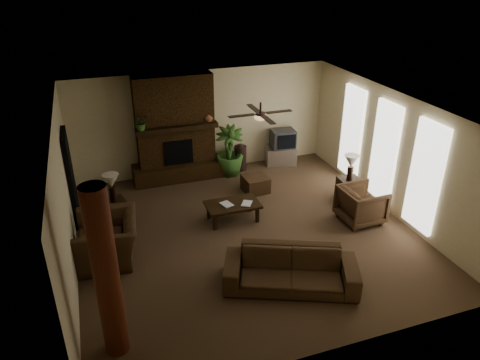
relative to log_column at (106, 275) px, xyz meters
name	(u,v)px	position (x,y,z in m)	size (l,w,h in m)	color
room_shell	(246,175)	(2.95, 2.40, 0.00)	(7.00, 7.00, 7.00)	brown
fireplace	(176,137)	(2.15, 5.62, -0.24)	(2.40, 0.70, 2.80)	#462C12
windows	(384,152)	(6.40, 2.60, -0.05)	(0.08, 3.65, 2.35)	white
log_column	(106,275)	(0.00, 0.00, 0.00)	(0.36, 0.36, 2.80)	maroon
doorway	(71,178)	(-0.49, 4.20, -0.35)	(0.10, 1.00, 2.10)	black
ceiling_fan	(260,116)	(3.35, 2.70, 1.13)	(1.35, 1.35, 0.37)	black
sofa	(291,264)	(3.12, 0.50, -0.93)	(2.38, 0.70, 0.93)	#4C3520
armchair_left	(107,233)	(0.08, 2.45, -0.82)	(1.33, 0.86, 1.16)	#4C3520
armchair_right	(362,203)	(5.57, 2.04, -0.94)	(0.89, 0.83, 0.91)	#4C3520
coffee_table	(233,206)	(2.85, 3.01, -1.03)	(1.20, 0.70, 0.43)	black
ottoman	(255,184)	(3.85, 4.18, -1.20)	(0.60, 0.60, 0.40)	#4C3520
tv_stand	(281,156)	(5.15, 5.55, -1.15)	(0.85, 0.50, 0.50)	silver
tv	(283,139)	(5.19, 5.54, -0.64)	(0.70, 0.59, 0.52)	#3A3A3C
floor_vase	(240,155)	(3.91, 5.55, -0.97)	(0.34, 0.34, 0.77)	#2F1F1A
floor_plant	(229,161)	(3.53, 5.37, -1.02)	(0.76, 1.36, 0.76)	#396227
side_table_left	(115,212)	(0.32, 3.77, -1.12)	(0.50, 0.50, 0.55)	black
lamp_left	(111,183)	(0.33, 3.77, -0.40)	(0.43, 0.43, 0.65)	black
side_table_right	(349,189)	(5.86, 3.03, -1.12)	(0.50, 0.50, 0.55)	black
lamp_right	(351,163)	(5.81, 2.99, -0.40)	(0.44, 0.44, 0.65)	black
mantel_plant	(141,124)	(1.25, 5.34, 0.32)	(0.38, 0.42, 0.33)	#396227
mantel_vase	(208,118)	(2.99, 5.42, 0.27)	(0.22, 0.23, 0.22)	#99593D
book_a	(223,201)	(2.60, 2.96, -0.83)	(0.22, 0.03, 0.29)	#999999
book_b	(242,198)	(3.05, 2.94, -0.82)	(0.21, 0.02, 0.29)	#999999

